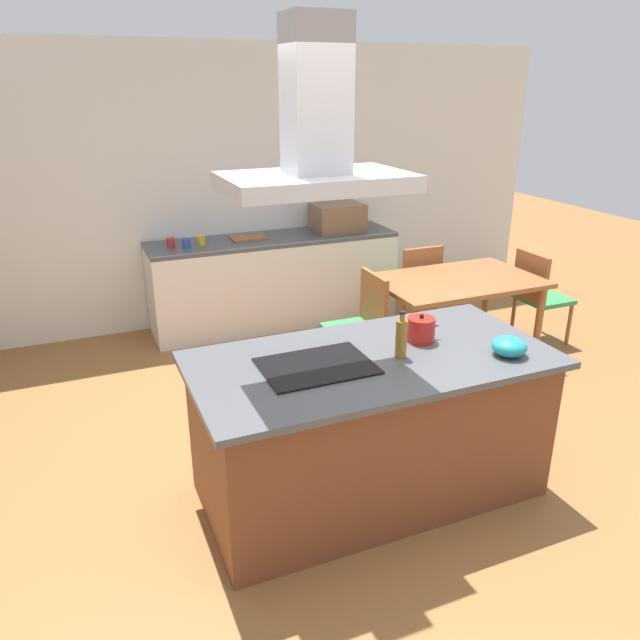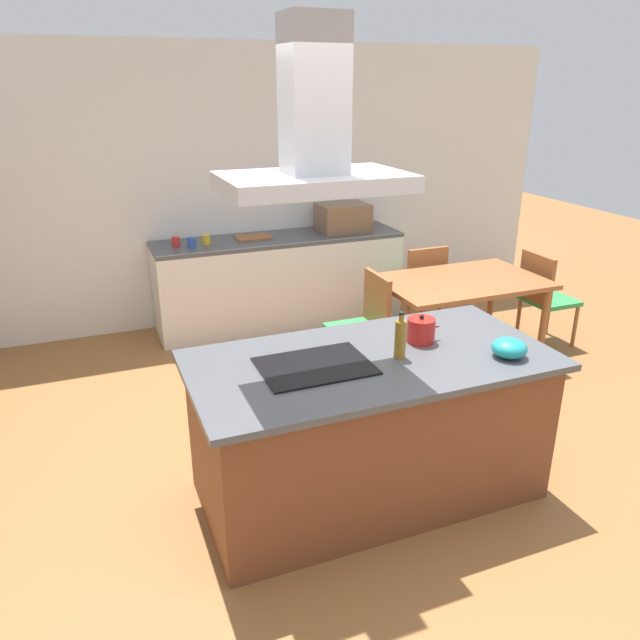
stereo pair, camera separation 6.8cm
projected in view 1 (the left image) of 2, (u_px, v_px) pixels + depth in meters
name	position (u px, v px, depth m)	size (l,w,h in m)	color
ground	(285.00, 385.00, 5.05)	(16.00, 16.00, 0.00)	#936033
wall_back	(222.00, 188.00, 6.05)	(7.20, 0.10, 2.70)	white
kitchen_island	(370.00, 426.00, 3.59)	(2.05, 1.03, 0.90)	brown
cooktop	(317.00, 366.00, 3.30)	(0.60, 0.44, 0.01)	black
tea_kettle	(421.00, 329.00, 3.61)	(0.22, 0.17, 0.17)	#B21E19
olive_oil_bottle	(401.00, 338.00, 3.39)	(0.06, 0.06, 0.27)	olive
mixing_bowl	(509.00, 346.00, 3.43)	(0.20, 0.20, 0.11)	teal
back_counter	(275.00, 281.00, 6.21)	(2.48, 0.62, 0.90)	silver
countertop_microwave	(338.00, 217.00, 6.24)	(0.50, 0.38, 0.28)	brown
coffee_mug_red	(171.00, 243.00, 5.66)	(0.08, 0.08, 0.09)	red
coffee_mug_blue	(186.00, 243.00, 5.64)	(0.08, 0.08, 0.09)	#2D56B2
coffee_mug_yellow	(201.00, 240.00, 5.74)	(0.08, 0.08, 0.09)	gold
cutting_board	(248.00, 238.00, 5.99)	(0.34, 0.24, 0.02)	#995B33
dining_table	(457.00, 288.00, 5.31)	(1.40, 0.90, 0.75)	#995B33
chair_facing_back_wall	(416.00, 283.00, 5.93)	(0.42, 0.42, 0.89)	#33934C
chair_at_left_end	(362.00, 320.00, 5.03)	(0.42, 0.42, 0.89)	#33934C
chair_at_right_end	(538.00, 292.00, 5.70)	(0.42, 0.42, 0.89)	#33934C
range_hood	(316.00, 136.00, 2.87)	(0.90, 0.55, 0.78)	#ADADB2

